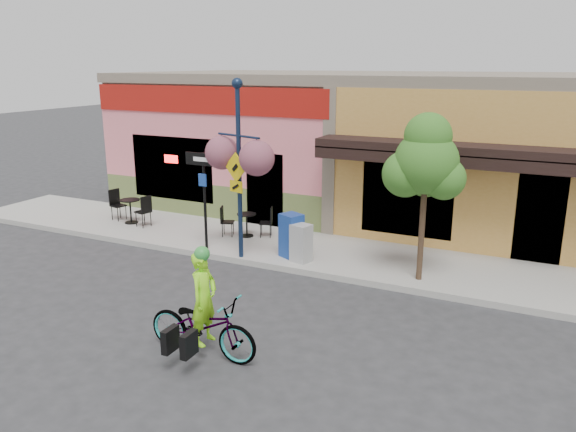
% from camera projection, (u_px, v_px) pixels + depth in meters
% --- Properties ---
extents(ground, '(90.00, 90.00, 0.00)m').
position_uv_depth(ground, '(313.00, 286.00, 12.54)').
color(ground, '#2D2D30').
rests_on(ground, ground).
extents(sidewalk, '(24.00, 3.00, 0.15)m').
position_uv_depth(sidewalk, '(344.00, 256.00, 14.26)').
color(sidewalk, '#9E9B93').
rests_on(sidewalk, ground).
extents(curb, '(24.00, 0.12, 0.15)m').
position_uv_depth(curb, '(322.00, 275.00, 12.99)').
color(curb, '#A8A59E').
rests_on(curb, ground).
extents(building, '(18.20, 8.20, 4.50)m').
position_uv_depth(building, '(403.00, 143.00, 18.46)').
color(building, '#EC7481').
rests_on(building, ground).
extents(bicycle, '(2.06, 0.73, 1.08)m').
position_uv_depth(bicycle, '(203.00, 326.00, 9.45)').
color(bicycle, maroon).
rests_on(bicycle, ground).
extents(cyclist_rider, '(0.39, 0.59, 1.60)m').
position_uv_depth(cyclist_rider, '(204.00, 312.00, 9.36)').
color(cyclist_rider, '#97FE1A').
rests_on(cyclist_rider, ground).
extents(lamp_post, '(1.49, 0.93, 4.35)m').
position_uv_depth(lamp_post, '(239.00, 171.00, 13.41)').
color(lamp_post, '#13233E').
rests_on(lamp_post, sidewalk).
extents(one_way_sign, '(0.97, 0.24, 2.51)m').
position_uv_depth(one_way_sign, '(205.00, 202.00, 14.25)').
color(one_way_sign, black).
rests_on(one_way_sign, sidewalk).
extents(cafe_set_left, '(1.72, 1.11, 0.95)m').
position_uv_depth(cafe_set_left, '(130.00, 208.00, 16.79)').
color(cafe_set_left, black).
rests_on(cafe_set_left, sidewalk).
extents(cafe_set_right, '(1.58, 1.18, 0.85)m').
position_uv_depth(cafe_set_right, '(247.00, 222.00, 15.51)').
color(cafe_set_right, black).
rests_on(cafe_set_right, sidewalk).
extents(newspaper_box_blue, '(0.63, 0.60, 1.10)m').
position_uv_depth(newspaper_box_blue, '(291.00, 236.00, 13.85)').
color(newspaper_box_blue, navy).
rests_on(newspaper_box_blue, sidewalk).
extents(newspaper_box_grey, '(0.52, 0.49, 0.93)m').
position_uv_depth(newspaper_box_grey, '(301.00, 243.00, 13.54)').
color(newspaper_box_grey, '#A5A5A5').
rests_on(newspaper_box_grey, sidewalk).
extents(street_tree, '(1.93, 1.93, 3.73)m').
position_uv_depth(street_tree, '(424.00, 198.00, 12.05)').
color(street_tree, '#3D7A26').
rests_on(street_tree, sidewalk).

